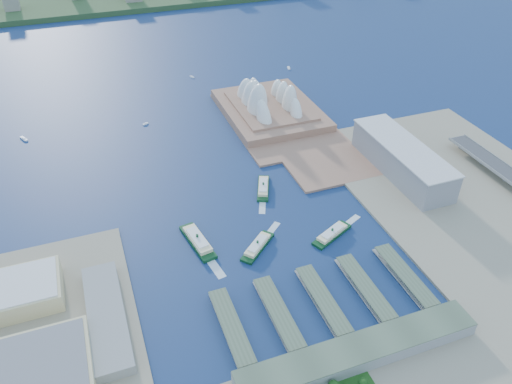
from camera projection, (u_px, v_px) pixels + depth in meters
name	position (u px, v px, depth m)	size (l,w,h in m)	color
ground	(275.00, 254.00, 491.00)	(3000.00, 3000.00, 0.00)	#0F2646
east_land	(507.00, 229.00, 519.69)	(240.00, 500.00, 3.00)	gray
peninsula	(277.00, 119.00, 718.06)	(135.00, 220.00, 3.00)	#966952
opera_house	(270.00, 94.00, 714.70)	(134.00, 180.00, 58.00)	white
toaster_building	(402.00, 159.00, 594.73)	(45.00, 155.00, 35.00)	gray
ferry_wharves	(323.00, 301.00, 435.20)	(184.00, 90.00, 9.30)	#4A5943
terminal_building	(359.00, 352.00, 387.32)	(200.00, 28.00, 12.00)	gray
ferry_a	(197.00, 239.00, 500.07)	(15.33, 60.22, 11.39)	#0E3919
ferry_b	(263.00, 186.00, 576.59)	(12.69, 49.86, 9.43)	#0E3919
ferry_c	(258.00, 245.00, 494.81)	(12.62, 49.59, 9.38)	#0E3919
ferry_d	(332.00, 232.00, 509.74)	(12.89, 50.63, 9.57)	#0E3919
boat_a	(24.00, 138.00, 672.89)	(3.85, 15.39, 2.97)	white
boat_b	(145.00, 124.00, 707.64)	(2.98, 8.52, 2.30)	white
boat_c	(289.00, 68.00, 874.86)	(3.84, 13.17, 2.96)	white
boat_e	(192.00, 77.00, 843.59)	(3.10, 9.74, 2.39)	white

